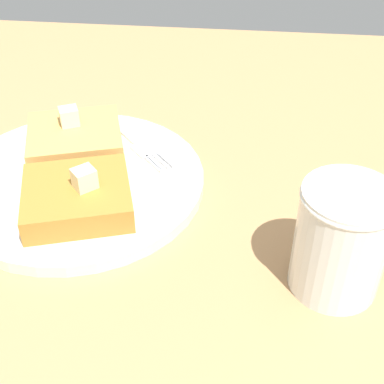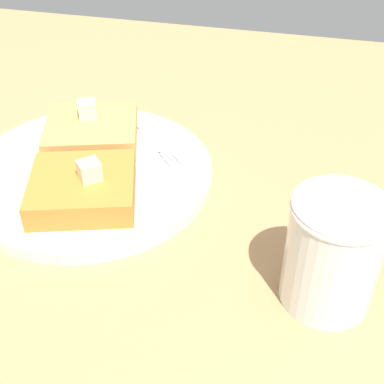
{
  "view_description": "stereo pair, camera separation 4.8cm",
  "coord_description": "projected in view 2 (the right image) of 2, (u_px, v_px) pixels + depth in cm",
  "views": [
    {
      "loc": [
        -40.88,
        -9.22,
        36.34
      ],
      "look_at": [
        -2.96,
        -5.01,
        6.71
      ],
      "focal_mm": 50.0,
      "sensor_mm": 36.0,
      "label": 1
    },
    {
      "loc": [
        -40.04,
        -13.97,
        36.34
      ],
      "look_at": [
        -2.96,
        -5.01,
        6.71
      ],
      "focal_mm": 50.0,
      "sensor_mm": 36.0,
      "label": 2
    }
  ],
  "objects": [
    {
      "name": "butter_pat_primary",
      "position": [
        89.0,
        171.0,
        0.5
      ],
      "size": [
        2.64,
        2.65,
        1.97
      ],
      "primitive_type": "cube",
      "rotation": [
        0.0,
        0.0,
        2.3
      ],
      "color": "beige",
      "rests_on": "toast_slice_left"
    },
    {
      "name": "plate",
      "position": [
        90.0,
        172.0,
        0.57
      ],
      "size": [
        26.29,
        26.29,
        1.28
      ],
      "color": "silver",
      "rests_on": "table_surface"
    },
    {
      "name": "fork",
      "position": [
        150.0,
        137.0,
        0.61
      ],
      "size": [
        13.01,
        11.58,
        0.36
      ],
      "color": "silver",
      "rests_on": "plate"
    },
    {
      "name": "toast_slice_middle",
      "position": [
        92.0,
        132.0,
        0.6
      ],
      "size": [
        11.95,
        12.34,
        2.62
      ],
      "primitive_type": "cube",
      "rotation": [
        0.0,
        0.0,
        0.3
      ],
      "color": "tan",
      "rests_on": "plate"
    },
    {
      "name": "butter_pat_secondary",
      "position": [
        87.0,
        109.0,
        0.6
      ],
      "size": [
        2.44,
        2.54,
        1.97
      ],
      "primitive_type": "cube",
      "rotation": [
        0.0,
        0.0,
        2.01
      ],
      "color": "beige",
      "rests_on": "toast_slice_middle"
    },
    {
      "name": "table_surface",
      "position": [
        151.0,
        211.0,
        0.55
      ],
      "size": [
        97.34,
        97.34,
        2.21
      ],
      "primitive_type": "cube",
      "color": "#AD7F51",
      "rests_on": "ground"
    },
    {
      "name": "syrup_jar",
      "position": [
        332.0,
        255.0,
        0.42
      ],
      "size": [
        7.65,
        7.65,
        9.74
      ],
      "color": "#542C10",
      "rests_on": "table_surface"
    },
    {
      "name": "toast_slice_left",
      "position": [
        83.0,
        188.0,
        0.52
      ],
      "size": [
        11.95,
        12.34,
        2.62
      ],
      "primitive_type": "cube",
      "rotation": [
        0.0,
        0.0,
        0.3
      ],
      "color": "#A7722C",
      "rests_on": "plate"
    }
  ]
}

